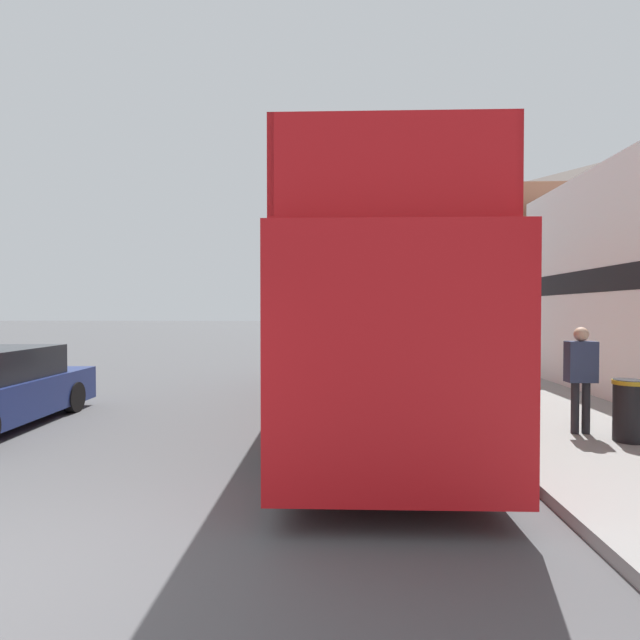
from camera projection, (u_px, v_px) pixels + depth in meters
The scene contains 9 objects.
ground_plane at pixel (284, 353), 24.77m from camera, with size 144.00×144.00×0.00m, color #4C4C4F.
sidewalk at pixel (434, 358), 21.49m from camera, with size 3.59×108.00×0.14m.
brick_terrace_rear at pixel (506, 268), 26.48m from camera, with size 6.00×21.05×8.68m.
tour_bus at pixel (364, 321), 10.15m from camera, with size 2.63×11.12×4.08m.
parked_car_ahead_of_bus at pixel (373, 349), 17.71m from camera, with size 1.79×4.18×1.55m.
pedestrian_third at pixel (581, 369), 7.96m from camera, with size 0.45×0.25×1.71m.
lamp_post_nearest at pixel (503, 238), 8.45m from camera, with size 0.35×0.35×4.63m.
lamp_post_second at pixel (421, 279), 16.26m from camera, with size 0.35×0.35×4.29m.
litter_bin at pixel (629, 409), 7.49m from camera, with size 0.48×0.48×0.93m.
Camera 1 is at (2.80, -3.64, 2.12)m, focal length 28.00 mm.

